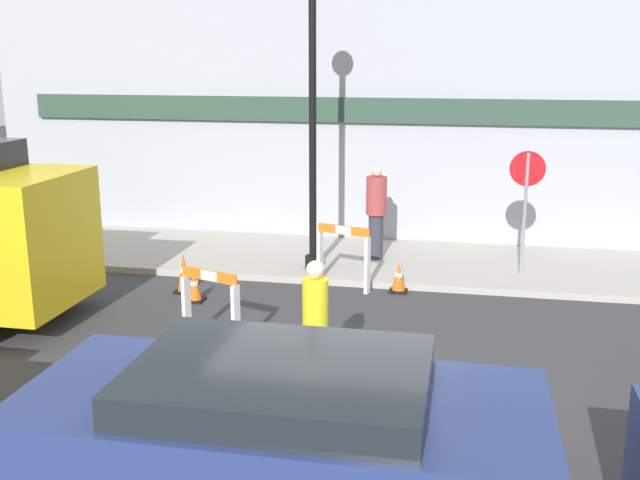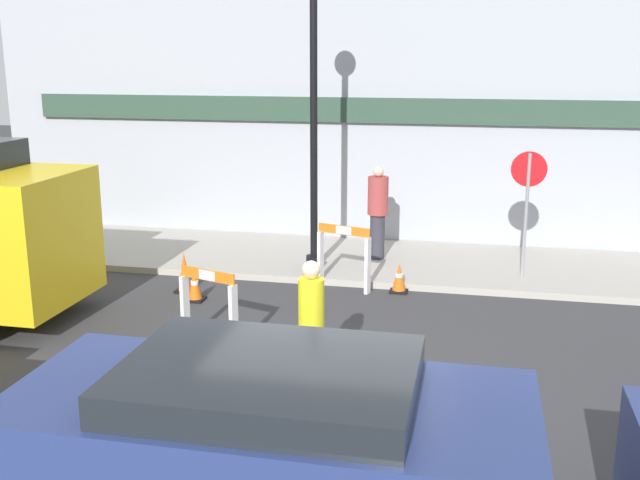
# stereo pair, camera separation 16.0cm
# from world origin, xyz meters

# --- Properties ---
(ground_plane) EXTENTS (60.00, 60.00, 0.00)m
(ground_plane) POSITION_xyz_m (0.00, 0.00, 0.00)
(ground_plane) COLOR #38383A
(sidewalk_slab) EXTENTS (18.00, 3.02, 0.12)m
(sidewalk_slab) POSITION_xyz_m (0.00, 6.01, 0.06)
(sidewalk_slab) COLOR #ADA89E
(sidewalk_slab) RESTS_ON ground_plane
(storefront_facade) EXTENTS (18.00, 0.22, 5.50)m
(storefront_facade) POSITION_xyz_m (0.00, 7.59, 2.75)
(storefront_facade) COLOR #A3A8B2
(storefront_facade) RESTS_ON ground_plane
(streetlamp_post) EXTENTS (0.44, 0.44, 5.21)m
(streetlamp_post) POSITION_xyz_m (-1.43, 5.10, 3.47)
(streetlamp_post) COLOR black
(streetlamp_post) RESTS_ON sidewalk_slab
(stop_sign) EXTENTS (0.60, 0.06, 2.20)m
(stop_sign) POSITION_xyz_m (2.24, 5.32, 1.60)
(stop_sign) COLOR gray
(stop_sign) RESTS_ON sidewalk_slab
(barricade_0) EXTENTS (0.89, 0.41, 1.10)m
(barricade_0) POSITION_xyz_m (-2.07, 1.43, 0.60)
(barricade_0) COLOR white
(barricade_0) RESTS_ON ground_plane
(barricade_1) EXTENTS (0.96, 0.41, 1.11)m
(barricade_1) POSITION_xyz_m (-0.74, 4.35, 0.61)
(barricade_1) COLOR white
(barricade_1) RESTS_ON ground_plane
(traffic_cone_0) EXTENTS (0.30, 0.30, 0.52)m
(traffic_cone_0) POSITION_xyz_m (-3.00, 3.26, 0.25)
(traffic_cone_0) COLOR black
(traffic_cone_0) RESTS_ON ground_plane
(traffic_cone_1) EXTENTS (0.30, 0.30, 0.54)m
(traffic_cone_1) POSITION_xyz_m (-1.05, 1.08, 0.26)
(traffic_cone_1) COLOR black
(traffic_cone_1) RESTS_ON ground_plane
(traffic_cone_2) EXTENTS (0.30, 0.30, 0.69)m
(traffic_cone_2) POSITION_xyz_m (-3.34, 3.66, 0.33)
(traffic_cone_2) COLOR black
(traffic_cone_2) RESTS_ON ground_plane
(traffic_cone_3) EXTENTS (0.30, 0.30, 0.51)m
(traffic_cone_3) POSITION_xyz_m (0.20, 4.40, 0.24)
(traffic_cone_3) COLOR black
(traffic_cone_3) RESTS_ON ground_plane
(person_worker) EXTENTS (0.36, 0.36, 1.61)m
(person_worker) POSITION_xyz_m (-0.41, 0.37, 0.88)
(person_worker) COLOR #33333D
(person_worker) RESTS_ON ground_plane
(person_pedestrian) EXTENTS (0.52, 0.52, 1.77)m
(person_pedestrian) POSITION_xyz_m (-0.40, 6.02, 1.06)
(person_pedestrian) COLOR #33333D
(person_pedestrian) RESTS_ON sidewalk_slab
(parked_car_1) EXTENTS (3.98, 1.95, 1.68)m
(parked_car_1) POSITION_xyz_m (-0.04, -2.67, 0.95)
(parked_car_1) COLOR navy
(parked_car_1) RESTS_ON ground_plane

